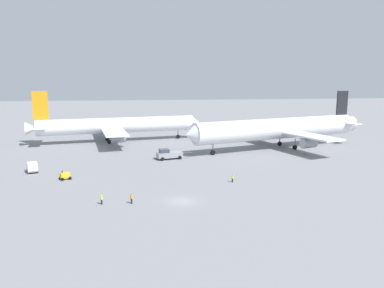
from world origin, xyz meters
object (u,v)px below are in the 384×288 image
pushback_tug (169,154)px  gse_container_dolly_flat (32,167)px  airliner_being_pushed (279,129)px  ground_crew_marshaller_foreground (232,178)px  airliner_at_gate_left (117,126)px  ground_crew_wing_walker_right (131,198)px  ground_crew_ramp_agent_by_cones (102,199)px  gse_gpu_cart_small (65,176)px

pushback_tug → gse_container_dolly_flat: 31.63m
airliner_being_pushed → ground_crew_marshaller_foreground: size_ratio=36.78×
airliner_at_gate_left → pushback_tug: 32.21m
airliner_being_pushed → pushback_tug: airliner_being_pushed is taller
airliner_at_gate_left → pushback_tug: airliner_at_gate_left is taller
ground_crew_marshaller_foreground → airliner_being_pushed: bearing=56.1°
airliner_at_gate_left → ground_crew_wing_walker_right: 61.81m
pushback_tug → ground_crew_ramp_agent_by_cones: 35.18m
gse_gpu_cart_small → gse_container_dolly_flat: bearing=139.2°
pushback_tug → gse_container_dolly_flat: (-30.26, -9.20, -0.09)m
airliner_being_pushed → ground_crew_marshaller_foreground: bearing=-123.9°
gse_container_dolly_flat → ground_crew_marshaller_foreground: size_ratio=2.42×
ground_crew_wing_walker_right → ground_crew_marshaller_foreground: 21.71m
airliner_at_gate_left → airliner_being_pushed: size_ratio=0.96×
ground_crew_wing_walker_right → ground_crew_ramp_agent_by_cones: bearing=176.1°
airliner_at_gate_left → ground_crew_marshaller_foreground: bearing=-64.1°
airliner_being_pushed → ground_crew_wing_walker_right: (-41.31, -42.57, -4.91)m
ground_crew_ramp_agent_by_cones → ground_crew_marshaller_foreground: 25.91m
pushback_tug → ground_crew_wing_walker_right: bearing=-104.8°
gse_gpu_cart_small → ground_crew_marshaller_foreground: gse_gpu_cart_small is taller
gse_gpu_cart_small → ground_crew_marshaller_foreground: size_ratio=1.67×
airliner_being_pushed → ground_crew_ramp_agent_by_cones: (-46.07, -42.25, -4.97)m
gse_gpu_cart_small → ground_crew_ramp_agent_by_cones: size_ratio=1.62×
gse_container_dolly_flat → ground_crew_ramp_agent_by_cones: (16.81, -23.30, -0.34)m
airliner_being_pushed → ground_crew_ramp_agent_by_cones: 62.71m
airliner_being_pushed → gse_gpu_cart_small: (-54.76, -25.96, -5.01)m
airliner_at_gate_left → ground_crew_ramp_agent_by_cones: bearing=-89.2°
pushback_tug → ground_crew_wing_walker_right: 33.96m
ground_crew_ramp_agent_by_cones → ground_crew_wing_walker_right: bearing=-3.9°
gse_container_dolly_flat → ground_crew_marshaller_foreground: 43.13m
ground_crew_marshaller_foreground → gse_container_dolly_flat: bearing=161.5°
gse_container_dolly_flat → airliner_at_gate_left: bearing=67.1°
gse_gpu_cart_small → ground_crew_wing_walker_right: size_ratio=1.52×
airliner_at_gate_left → ground_crew_ramp_agent_by_cones: (0.89, -61.07, -4.40)m
gse_container_dolly_flat → airliner_being_pushed: bearing=16.8°
gse_gpu_cart_small → ground_crew_ramp_agent_by_cones: 18.47m
airliner_at_gate_left → pushback_tug: bearing=-63.3°
gse_container_dolly_flat → gse_gpu_cart_small: gse_container_dolly_flat is taller
gse_container_dolly_flat → ground_crew_ramp_agent_by_cones: 28.74m
airliner_at_gate_left → ground_crew_wing_walker_right: bearing=-84.7°
airliner_being_pushed → gse_gpu_cart_small: airliner_being_pushed is taller
pushback_tug → ground_crew_marshaller_foreground: 25.27m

